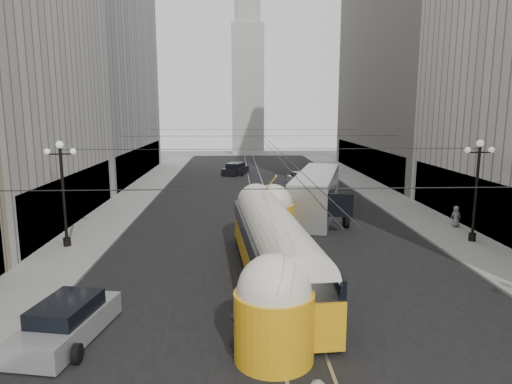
{
  "coord_description": "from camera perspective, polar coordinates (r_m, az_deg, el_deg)",
  "views": [
    {
      "loc": [
        -2.26,
        -9.21,
        8.29
      ],
      "look_at": [
        -1.29,
        13.11,
        4.27
      ],
      "focal_mm": 32.0,
      "sensor_mm": 36.0,
      "label": 1
    }
  ],
  "objects": [
    {
      "name": "catenary",
      "position": [
        40.84,
        0.87,
        6.81
      ],
      "size": [
        25.0,
        72.0,
        0.23
      ],
      "color": "black",
      "rests_on": "ground"
    },
    {
      "name": "rail_right",
      "position": [
        42.63,
        1.62,
        -1.02
      ],
      "size": [
        0.12,
        85.0,
        0.04
      ],
      "primitive_type": "cube",
      "color": "gray",
      "rests_on": "ground"
    },
    {
      "name": "lamppost_right_mid",
      "position": [
        31.34,
        25.86,
        0.83
      ],
      "size": [
        1.86,
        0.44,
        6.37
      ],
      "color": "black",
      "rests_on": "sidewalk_right"
    },
    {
      "name": "distant_tower",
      "position": [
        89.49,
        -1.06,
        14.47
      ],
      "size": [
        6.0,
        6.0,
        31.36
      ],
      "color": "#B2AFA8",
      "rests_on": "ground"
    },
    {
      "name": "sedan_white_far",
      "position": [
        50.57,
        5.86,
        1.5
      ],
      "size": [
        3.02,
        5.15,
        1.52
      ],
      "color": "silver",
      "rests_on": "ground"
    },
    {
      "name": "rail_left",
      "position": [
        42.55,
        -0.4,
        -1.04
      ],
      "size": [
        0.12,
        85.0,
        0.04
      ],
      "primitive_type": "cube",
      "color": "gray",
      "rests_on": "ground"
    },
    {
      "name": "pedestrian_crossing_a",
      "position": [
        16.05,
        -2.52,
        -17.5
      ],
      "size": [
        0.43,
        0.63,
        1.66
      ],
      "primitive_type": "imported",
      "rotation": [
        0.0,
        0.0,
        1.62
      ],
      "color": "black",
      "rests_on": "ground"
    },
    {
      "name": "sedan_dark_far",
      "position": [
        59.82,
        -2.58,
        2.88
      ],
      "size": [
        3.63,
        5.17,
        1.51
      ],
      "color": "black",
      "rests_on": "ground"
    },
    {
      "name": "streetcar",
      "position": [
        22.29,
        2.17,
        -6.69
      ],
      "size": [
        3.8,
        16.94,
        3.73
      ],
      "color": "orange",
      "rests_on": "ground"
    },
    {
      "name": "sidewalk_left",
      "position": [
        46.97,
        -14.41,
        -0.2
      ],
      "size": [
        4.0,
        72.0,
        0.15
      ],
      "primitive_type": "cube",
      "color": "gray",
      "rests_on": "ground"
    },
    {
      "name": "road",
      "position": [
        42.59,
        0.61,
        -1.03
      ],
      "size": [
        20.0,
        85.0,
        0.02
      ],
      "primitive_type": "cube",
      "color": "black",
      "rests_on": "ground"
    },
    {
      "name": "sidewalk_right",
      "position": [
        48.11,
        14.8,
        0.02
      ],
      "size": [
        4.0,
        72.0,
        0.15
      ],
      "primitive_type": "cube",
      "color": "gray",
      "rests_on": "ground"
    },
    {
      "name": "pedestrian_sidewalk_right",
      "position": [
        35.17,
        23.7,
        -2.81
      ],
      "size": [
        0.74,
        0.46,
        1.5
      ],
      "primitive_type": "imported",
      "rotation": [
        0.0,
        0.0,
        3.16
      ],
      "color": "slate",
      "rests_on": "sidewalk_right"
    },
    {
      "name": "city_bus",
      "position": [
        36.92,
        7.55,
        0.06
      ],
      "size": [
        6.26,
        13.78,
        3.38
      ],
      "color": "#B1B5B7",
      "rests_on": "ground"
    },
    {
      "name": "sedan_silver",
      "position": [
        18.57,
        -22.54,
        -14.79
      ],
      "size": [
        2.82,
        5.07,
        1.51
      ],
      "color": "#959599",
      "rests_on": "ground"
    },
    {
      "name": "building_left_far",
      "position": [
        60.2,
        -20.35,
        15.32
      ],
      "size": [
        12.6,
        28.6,
        28.6
      ],
      "color": "#999999",
      "rests_on": "ground"
    },
    {
      "name": "building_right_far",
      "position": [
        61.91,
        19.5,
        17.08
      ],
      "size": [
        12.6,
        32.6,
        32.6
      ],
      "color": "#514C47",
      "rests_on": "ground"
    },
    {
      "name": "lamppost_left_mid",
      "position": [
        29.46,
        -22.99,
        0.5
      ],
      "size": [
        1.86,
        0.44,
        6.37
      ],
      "color": "black",
      "rests_on": "sidewalk_left"
    }
  ]
}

